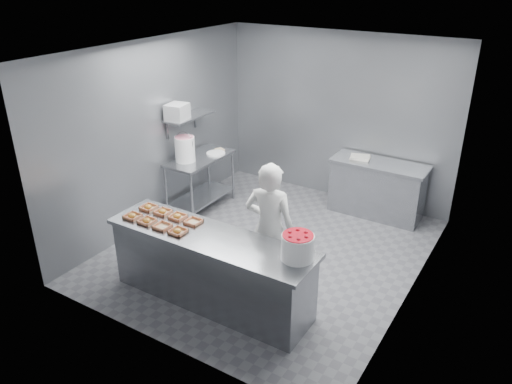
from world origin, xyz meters
TOP-DOWN VIEW (x-y plane):
  - floor at (0.00, 0.00)m, footprint 4.50×4.50m
  - ceiling at (0.00, 0.00)m, footprint 4.50×4.50m
  - wall_back at (0.00, 2.25)m, footprint 4.00×0.04m
  - wall_left at (-2.00, 0.00)m, footprint 0.04×4.50m
  - wall_right at (2.00, 0.00)m, footprint 0.04×4.50m
  - service_counter at (0.00, -1.35)m, footprint 2.60×0.70m
  - prep_table at (-1.65, 0.60)m, footprint 0.60×1.20m
  - back_counter at (0.90, 1.90)m, footprint 1.50×0.60m
  - wall_shelf at (-1.82, 0.60)m, footprint 0.35×0.90m
  - tray_0 at (-1.07, -1.49)m, footprint 0.19×0.18m
  - tray_1 at (-0.83, -1.49)m, footprint 0.19×0.18m
  - tray_2 at (-0.59, -1.49)m, footprint 0.19×0.18m
  - tray_3 at (-0.35, -1.49)m, footprint 0.19×0.18m
  - tray_4 at (-1.07, -1.21)m, footprint 0.19×0.18m
  - tray_5 at (-0.83, -1.21)m, footprint 0.19×0.18m
  - tray_6 at (-0.59, -1.21)m, footprint 0.19×0.18m
  - tray_7 at (-0.35, -1.21)m, footprint 0.19×0.18m
  - worker at (0.45, -0.75)m, footprint 0.68×0.52m
  - strawberry_tub at (1.08, -1.25)m, footprint 0.35×0.35m
  - glaze_bucket at (-1.73, 0.35)m, footprint 0.33×0.31m
  - bucket_lid at (-1.51, 0.85)m, footprint 0.37×0.37m
  - rag at (-1.57, 1.04)m, footprint 0.18×0.17m
  - appliance at (-1.82, 0.33)m, footprint 0.33×0.37m
  - paper_stack at (0.57, 1.90)m, footprint 0.34×0.27m

SIDE VIEW (x-z plane):
  - floor at x=0.00m, z-range 0.00..0.00m
  - back_counter at x=0.90m, z-range 0.00..0.90m
  - service_counter at x=0.00m, z-range 0.00..0.90m
  - prep_table at x=-1.65m, z-range 0.14..1.04m
  - worker at x=0.45m, z-range 0.00..1.69m
  - rag at x=-1.57m, z-range 0.90..0.92m
  - bucket_lid at x=-1.51m, z-range 0.90..0.92m
  - tray_2 at x=-0.59m, z-range 0.90..0.94m
  - tray_7 at x=-0.35m, z-range 0.90..0.94m
  - tray_0 at x=-1.07m, z-range 0.89..0.95m
  - tray_1 at x=-0.83m, z-range 0.89..0.95m
  - tray_3 at x=-0.35m, z-range 0.89..0.95m
  - tray_4 at x=-1.07m, z-range 0.89..0.95m
  - tray_5 at x=-0.83m, z-range 0.89..0.95m
  - tray_6 at x=-0.59m, z-range 0.89..0.95m
  - paper_stack at x=0.57m, z-range 0.90..0.95m
  - strawberry_tub at x=1.08m, z-range 0.91..1.20m
  - glaze_bucket at x=-1.73m, z-range 0.87..1.35m
  - wall_back at x=0.00m, z-range 0.00..2.80m
  - wall_left at x=-2.00m, z-range 0.00..2.80m
  - wall_right at x=2.00m, z-range 0.00..2.80m
  - wall_shelf at x=-1.82m, z-range 1.54..1.56m
  - appliance at x=-1.82m, z-range 1.56..1.81m
  - ceiling at x=0.00m, z-range 2.80..2.80m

